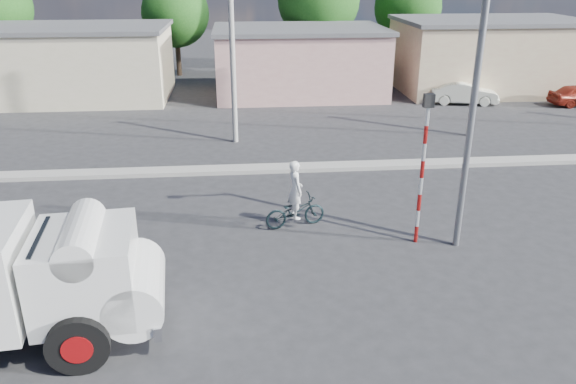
{
  "coord_description": "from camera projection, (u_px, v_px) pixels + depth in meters",
  "views": [
    {
      "loc": [
        -1.85,
        -12.76,
        7.52
      ],
      "look_at": [
        -0.46,
        2.49,
        1.3
      ],
      "focal_mm": 35.0,
      "sensor_mm": 36.0,
      "label": 1
    }
  ],
  "objects": [
    {
      "name": "traffic_pole",
      "position": [
        423.0,
        157.0,
        15.43
      ],
      "size": [
        0.28,
        0.18,
        4.36
      ],
      "color": "red",
      "rests_on": "ground"
    },
    {
      "name": "car_cream",
      "position": [
        464.0,
        93.0,
        32.39
      ],
      "size": [
        4.0,
        2.07,
        1.26
      ],
      "primitive_type": "imported",
      "rotation": [
        0.0,
        0.0,
        1.37
      ],
      "color": "silver",
      "rests_on": "ground"
    },
    {
      "name": "ground_plane",
      "position": [
        314.0,
        273.0,
        14.76
      ],
      "size": [
        120.0,
        120.0,
        0.0
      ],
      "primitive_type": "plane",
      "color": "#2C2C2F",
      "rests_on": "ground"
    },
    {
      "name": "median",
      "position": [
        287.0,
        168.0,
        22.11
      ],
      "size": [
        40.0,
        0.8,
        0.16
      ],
      "primitive_type": "cube",
      "color": "#99968E",
      "rests_on": "ground"
    },
    {
      "name": "streetlight",
      "position": [
        471.0,
        72.0,
        14.35
      ],
      "size": [
        2.34,
        0.22,
        9.0
      ],
      "color": "slate",
      "rests_on": "ground"
    },
    {
      "name": "cyclist",
      "position": [
        295.0,
        199.0,
        17.04
      ],
      "size": [
        0.59,
        0.76,
        1.83
      ],
      "primitive_type": "imported",
      "rotation": [
        0.0,
        0.0,
        1.82
      ],
      "color": "white",
      "rests_on": "ground"
    },
    {
      "name": "building_row",
      "position": [
        284.0,
        59.0,
        34.34
      ],
      "size": [
        37.8,
        7.3,
        4.44
      ],
      "color": "beige",
      "rests_on": "ground"
    },
    {
      "name": "bicycle",
      "position": [
        295.0,
        211.0,
        17.2
      ],
      "size": [
        2.0,
        1.12,
        1.0
      ],
      "primitive_type": "imported",
      "rotation": [
        0.0,
        0.0,
        1.82
      ],
      "color": "black",
      "rests_on": "ground"
    },
    {
      "name": "utility_poles",
      "position": [
        352.0,
        49.0,
        24.57
      ],
      "size": [
        35.4,
        0.24,
        8.0
      ],
      "color": "#99968E",
      "rests_on": "ground"
    },
    {
      "name": "tree_row",
      "position": [
        228.0,
        6.0,
        39.15
      ],
      "size": [
        34.13,
        7.32,
        8.1
      ],
      "color": "#38281E",
      "rests_on": "ground"
    }
  ]
}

